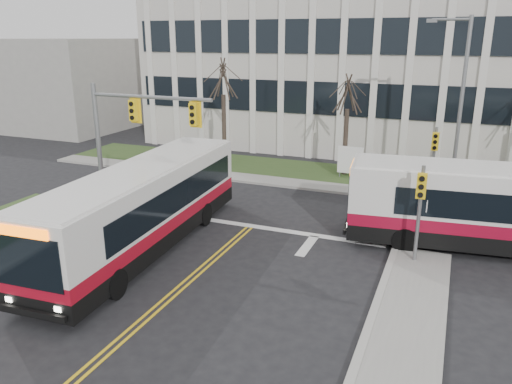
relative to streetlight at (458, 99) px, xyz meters
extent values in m
plane|color=black|center=(-8.03, -16.20, -5.19)|extent=(120.00, 120.00, 0.00)
cube|color=#9E9B93|center=(-3.03, -1.00, -5.12)|extent=(44.00, 1.60, 0.14)
cube|color=#324D21|center=(-3.03, 1.80, -5.13)|extent=(44.00, 5.00, 0.12)
cube|color=beige|center=(-3.03, 13.80, 0.81)|extent=(40.00, 16.00, 12.00)
cube|color=#9E9B93|center=(-34.03, 9.80, -1.19)|extent=(12.00, 12.00, 8.00)
cylinder|color=slate|center=(-15.33, -9.00, -2.09)|extent=(0.22, 0.22, 6.20)
cylinder|color=slate|center=(-12.33, -9.00, 0.51)|extent=(6.00, 0.16, 0.16)
cube|color=yellow|center=(-13.13, -9.15, -0.09)|extent=(0.34, 0.24, 0.92)
cube|color=yellow|center=(-10.13, -9.15, -0.09)|extent=(0.34, 0.24, 0.92)
cylinder|color=slate|center=(-0.83, -9.20, -3.29)|extent=(0.14, 0.14, 3.80)
cube|color=yellow|center=(-0.83, -9.40, -2.09)|extent=(0.34, 0.24, 0.92)
cylinder|color=slate|center=(-0.83, -0.70, -3.29)|extent=(0.14, 0.14, 3.80)
cube|color=yellow|center=(-0.83, -0.90, -2.09)|extent=(0.34, 0.24, 0.92)
cylinder|color=slate|center=(0.17, 0.00, -0.59)|extent=(0.20, 0.20, 9.20)
cylinder|color=slate|center=(-0.73, 0.00, 3.81)|extent=(1.80, 0.14, 0.14)
cube|color=slate|center=(-1.63, 0.00, 3.76)|extent=(0.50, 0.25, 0.18)
cylinder|color=slate|center=(-6.13, 1.30, -4.69)|extent=(0.08, 0.08, 1.00)
cylinder|color=slate|center=(-4.93, 1.30, -4.69)|extent=(0.08, 0.08, 1.00)
cube|color=white|center=(-5.53, 1.30, -3.99)|extent=(1.50, 0.12, 1.60)
cylinder|color=#42352B|center=(-14.03, 1.80, -2.88)|extent=(0.28, 0.28, 4.62)
cylinder|color=#42352B|center=(-6.03, 2.00, -3.15)|extent=(0.28, 0.28, 4.09)
cube|color=navy|center=(-15.20, -14.32, -4.72)|extent=(0.57, 0.53, 0.95)
camera|label=1|loc=(0.10, -27.44, 3.02)|focal=35.00mm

